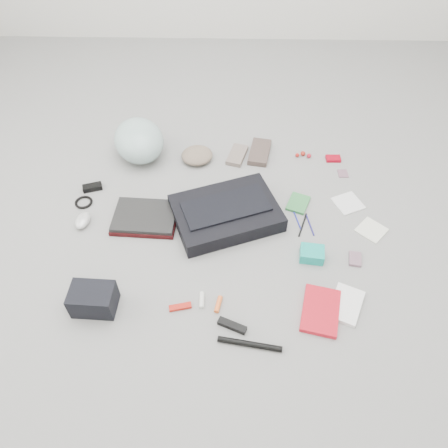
{
  "coord_description": "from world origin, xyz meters",
  "views": [
    {
      "loc": [
        0.03,
        -1.39,
        1.65
      ],
      "look_at": [
        0.0,
        0.0,
        0.05
      ],
      "focal_mm": 35.0,
      "sensor_mm": 36.0,
      "label": 1
    }
  ],
  "objects_px": {
    "messenger_bag": "(226,213)",
    "laptop": "(145,216)",
    "bike_helmet": "(139,140)",
    "accordion_wallet": "(312,254)",
    "camera_bag": "(93,299)",
    "book_red": "(321,311)"
  },
  "relations": [
    {
      "from": "bike_helmet",
      "to": "messenger_bag",
      "type": "bearing_deg",
      "value": -65.48
    },
    {
      "from": "messenger_bag",
      "to": "book_red",
      "type": "height_order",
      "value": "messenger_bag"
    },
    {
      "from": "messenger_bag",
      "to": "camera_bag",
      "type": "relative_size",
      "value": 2.75
    },
    {
      "from": "messenger_bag",
      "to": "laptop",
      "type": "bearing_deg",
      "value": 161.75
    },
    {
      "from": "book_red",
      "to": "accordion_wallet",
      "type": "xyz_separation_m",
      "value": [
        -0.01,
        0.29,
        0.02
      ]
    },
    {
      "from": "bike_helmet",
      "to": "book_red",
      "type": "height_order",
      "value": "bike_helmet"
    },
    {
      "from": "bike_helmet",
      "to": "accordion_wallet",
      "type": "distance_m",
      "value": 1.16
    },
    {
      "from": "bike_helmet",
      "to": "camera_bag",
      "type": "distance_m",
      "value": 1.01
    },
    {
      "from": "accordion_wallet",
      "to": "messenger_bag",
      "type": "bearing_deg",
      "value": 156.95
    },
    {
      "from": "laptop",
      "to": "book_red",
      "type": "height_order",
      "value": "laptop"
    },
    {
      "from": "messenger_bag",
      "to": "book_red",
      "type": "xyz_separation_m",
      "value": [
        0.41,
        -0.52,
        -0.03
      ]
    },
    {
      "from": "laptop",
      "to": "book_red",
      "type": "relative_size",
      "value": 1.35
    },
    {
      "from": "bike_helmet",
      "to": "book_red",
      "type": "bearing_deg",
      "value": -69.19
    },
    {
      "from": "laptop",
      "to": "accordion_wallet",
      "type": "distance_m",
      "value": 0.84
    },
    {
      "from": "messenger_bag",
      "to": "book_red",
      "type": "distance_m",
      "value": 0.67
    },
    {
      "from": "messenger_bag",
      "to": "accordion_wallet",
      "type": "height_order",
      "value": "messenger_bag"
    },
    {
      "from": "accordion_wallet",
      "to": "camera_bag",
      "type": "bearing_deg",
      "value": -156.26
    },
    {
      "from": "laptop",
      "to": "bike_helmet",
      "type": "relative_size",
      "value": 0.9
    },
    {
      "from": "laptop",
      "to": "book_red",
      "type": "distance_m",
      "value": 0.96
    },
    {
      "from": "camera_bag",
      "to": "book_red",
      "type": "bearing_deg",
      "value": 2.29
    },
    {
      "from": "accordion_wallet",
      "to": "laptop",
      "type": "bearing_deg",
      "value": 172.12
    },
    {
      "from": "accordion_wallet",
      "to": "bike_helmet",
      "type": "bearing_deg",
      "value": 148.5
    }
  ]
}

